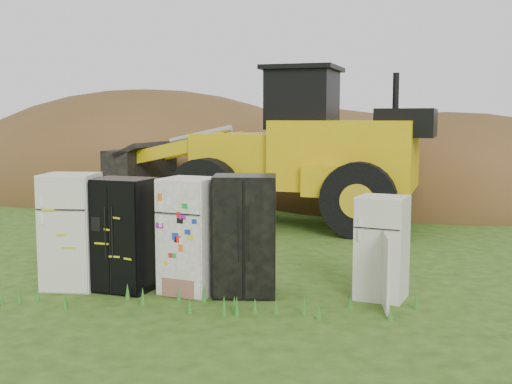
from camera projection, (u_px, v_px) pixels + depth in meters
The scene contains 10 objects.
ground at pixel (226, 293), 10.04m from camera, with size 120.00×120.00×0.00m, color #274311.
fridge_leftmost at pixel (71, 231), 10.24m from camera, with size 0.81×0.78×1.84m, color silver, non-canonical shape.
fridge_black_side at pixel (123, 234), 10.13m from camera, with size 0.93×0.73×1.78m, color black, non-canonical shape.
fridge_sticker at pixel (190, 236), 9.97m from camera, with size 0.80×0.74×1.80m, color white, non-canonical shape.
fridge_dark_mid at pixel (245, 235), 9.86m from camera, with size 0.95×0.77×1.85m, color black, non-canonical shape.
fridge_open_door at pixel (382, 248), 9.65m from camera, with size 0.71×0.65×1.56m, color silver, non-canonical shape.
wheel_loader at pixel (265, 146), 16.53m from camera, with size 8.27×3.35×4.00m, color gold, non-canonical shape.
dirt_mound_right at pixel (443, 202), 20.89m from camera, with size 12.76×9.36×5.83m, color #473216.
dirt_mound_left at pixel (147, 189), 24.58m from camera, with size 15.31×11.48×7.59m, color #473216.
dirt_mound_back at pixel (294, 183), 26.91m from camera, with size 16.61×11.07×6.34m, color #473216.
Camera 1 is at (1.70, -9.65, 2.72)m, focal length 45.00 mm.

